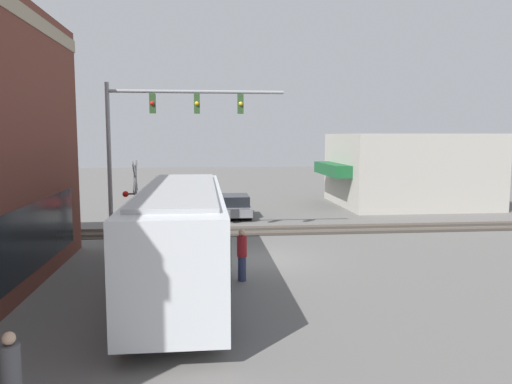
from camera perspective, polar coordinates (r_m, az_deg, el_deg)
name	(u,v)px	position (r m, az deg, el deg)	size (l,w,h in m)	color
ground_plane	(257,260)	(20.13, 0.06, -7.75)	(120.00, 120.00, 0.00)	#605E5B
shop_building	(407,169)	(37.34, 16.85, 2.48)	(8.92, 11.12, 5.08)	#B2ADA3
city_bus	(181,232)	(16.29, -8.53, -4.58)	(11.70, 2.59, 3.33)	silver
traffic_signal_gantry	(162,124)	(23.78, -10.66, 7.68)	(0.42, 8.25, 7.37)	gray
crossing_signal	(136,194)	(23.40, -13.59, -0.22)	(1.41, 1.18, 3.81)	gray
rail_track_near	(244,231)	(25.96, -1.33, -4.46)	(2.60, 60.00, 0.15)	#332D28
parked_car_grey	(235,207)	(30.47, -2.43, -1.68)	(4.27, 1.82, 1.36)	slate
parked_car_red	(194,195)	(36.56, -7.10, -0.30)	(4.81, 1.82, 1.44)	#B21E19
pedestrian_near_bus	(242,254)	(17.08, -1.62, -7.15)	(0.34, 0.34, 1.80)	#2D3351
pedestrian_by_lamp	(11,381)	(9.75, -26.19, -18.80)	(0.34, 0.34, 1.73)	#473828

